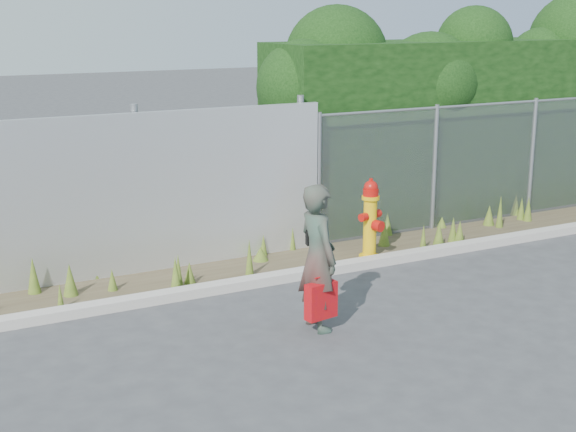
# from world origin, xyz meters

# --- Properties ---
(ground) EXTENTS (80.00, 80.00, 0.00)m
(ground) POSITION_xyz_m (0.00, 0.00, 0.00)
(ground) COLOR #3A3A3C
(ground) RESTS_ON ground
(curb) EXTENTS (16.00, 0.22, 0.12)m
(curb) POSITION_xyz_m (0.00, 1.80, 0.06)
(curb) COLOR #AAA299
(curb) RESTS_ON ground
(weed_strip) EXTENTS (16.00, 1.32, 0.55)m
(weed_strip) POSITION_xyz_m (-0.59, 2.43, 0.14)
(weed_strip) COLOR #463A28
(weed_strip) RESTS_ON ground
(corrugated_fence) EXTENTS (8.50, 0.21, 2.30)m
(corrugated_fence) POSITION_xyz_m (-3.25, 3.01, 1.10)
(corrugated_fence) COLOR silver
(corrugated_fence) RESTS_ON ground
(chainlink_fence) EXTENTS (6.50, 0.07, 2.05)m
(chainlink_fence) POSITION_xyz_m (4.25, 3.00, 1.03)
(chainlink_fence) COLOR gray
(chainlink_fence) RESTS_ON ground
(hedge) EXTENTS (7.63, 2.21, 3.84)m
(hedge) POSITION_xyz_m (4.38, 4.01, 1.99)
(hedge) COLOR black
(hedge) RESTS_ON ground
(fire_hydrant) EXTENTS (0.40, 0.36, 1.19)m
(fire_hydrant) POSITION_xyz_m (1.38, 2.08, 0.58)
(fire_hydrant) COLOR #E9B50C
(fire_hydrant) RESTS_ON ground
(woman) EXTENTS (0.40, 0.61, 1.67)m
(woman) POSITION_xyz_m (-0.56, 0.17, 0.83)
(woman) COLOR #106751
(woman) RESTS_ON ground
(red_tote_bag) EXTENTS (0.37, 0.14, 0.49)m
(red_tote_bag) POSITION_xyz_m (-0.61, 0.01, 0.39)
(red_tote_bag) COLOR #A10915
(black_shoulder_bag) EXTENTS (0.23, 0.10, 0.17)m
(black_shoulder_bag) POSITION_xyz_m (-0.48, 0.37, 1.01)
(black_shoulder_bag) COLOR black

